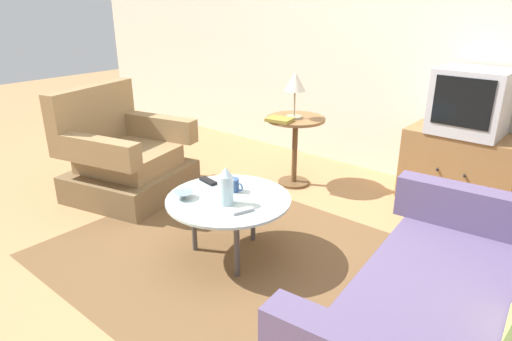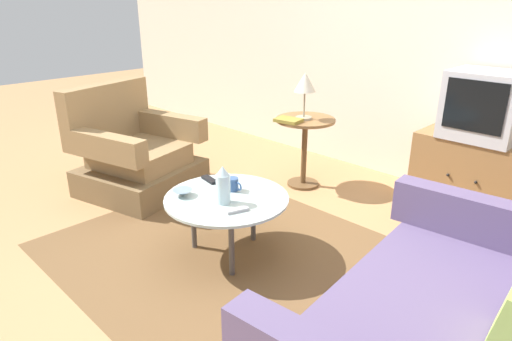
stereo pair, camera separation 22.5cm
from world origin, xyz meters
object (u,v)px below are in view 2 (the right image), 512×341
Objects in this scene: armchair at (135,156)px; mug at (233,184)px; book at (288,120)px; tv_remote_dark at (210,180)px; couch at (450,339)px; coffee_table at (227,201)px; television at (485,106)px; vase at (223,185)px; tv_stand at (472,175)px; tv_remote_silver at (237,210)px; table_lamp at (305,85)px; bowl at (183,193)px; side_table at (305,138)px.

armchair is 1.39m from mug.
tv_remote_dark is at bearing -91.86° from book.
couch reaches higher than armchair.
mug reaches higher than coffee_table.
tv_remote_dark is (-0.29, 0.10, 0.04)m from coffee_table.
vase is (-0.84, -1.92, -0.33)m from television.
vase is 1.28m from book.
book is (-0.39, 1.01, 0.18)m from mug.
coffee_table is at bearing 69.40° from armchair.
book is at bearing -150.46° from tv_stand.
vase is 0.19m from tv_remote_silver.
bowl is at bearing -82.98° from table_lamp.
tv_stand is (-0.65, 1.97, 0.01)m from couch.
armchair is 1.52m from vase.
side_table is at bearing 108.23° from vase.
coffee_table is 3.40× the size of book.
tv_remote_silver is (0.61, -1.37, -0.51)m from table_lamp.
couch is 6.98× the size of book.
table_lamp reaches higher than tv_remote_dark.
book is (-0.03, -0.17, -0.29)m from table_lamp.
tv_remote_dark reaches higher than coffee_table.
vase is (0.45, -1.38, 0.08)m from side_table.
table_lamp is at bearing -89.66° from side_table.
mug reaches higher than tv_remote_dark.
tv_remote_silver is at bearing -38.13° from mug.
television is 3.59× the size of tv_remote_silver.
tv_stand is at bearing 61.54° from bowl.
couch is (2.97, -0.28, -0.01)m from armchair.
tv_stand is at bearing 64.33° from coffee_table.
tv_stand is 6.61× the size of bowl.
couch is at bearing 70.70° from armchair.
television is at bearing -179.89° from tv_remote_silver.
side_table is (-1.94, 1.41, 0.16)m from couch.
coffee_table is 0.31m from tv_remote_dark.
television is (-0.65, 1.96, 0.58)m from couch.
book is at bearing -99.84° from side_table.
coffee_table is at bearing -95.56° from tv_remote_silver.
tv_remote_silver is (0.61, -1.40, -0.03)m from side_table.
armchair is 1.33× the size of coffee_table.
tv_remote_dark is at bearing -178.70° from mug.
mug is at bearing -118.16° from tv_stand.
side_table is at bearing 90.34° from table_lamp.
tv_stand reaches higher than coffee_table.
side_table is 1.46m from television.
couch is at bearing -36.05° from side_table.
table_lamp is 3.05× the size of bowl.
television is at bearing 66.43° from vase.
television is 1.31× the size of table_lamp.
tv_remote_silver is at bearing 66.89° from armchair.
television reaches higher than mug.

